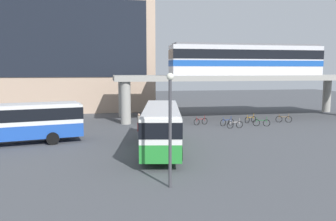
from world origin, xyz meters
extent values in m
plane|color=#47494F|center=(0.00, 10.00, 0.00)|extent=(120.00, 120.00, 0.00)
cube|color=tan|center=(-8.84, 28.87, 9.15)|extent=(25.06, 11.56, 18.31)
cube|color=black|center=(-8.84, 23.04, 10.07)|extent=(22.56, 0.10, 10.25)
cube|color=#9E9B93|center=(13.27, 16.26, 4.95)|extent=(31.09, 7.34, 0.60)
cylinder|color=#9E9B93|center=(-1.08, 13.39, 2.32)|extent=(1.10, 1.10, 4.65)
cylinder|color=#9E9B93|center=(-1.08, 19.13, 2.32)|extent=(1.10, 1.10, 4.65)
cylinder|color=#9E9B93|center=(27.61, 19.13, 2.32)|extent=(1.10, 1.10, 4.65)
cube|color=silver|center=(14.12, 16.26, 7.05)|extent=(19.19, 2.90, 3.60)
cube|color=#194CA5|center=(14.12, 16.26, 6.69)|extent=(19.25, 2.96, 0.70)
cube|color=black|center=(14.12, 16.26, 7.77)|extent=(19.25, 2.96, 1.10)
cube|color=slate|center=(14.12, 16.26, 8.97)|extent=(18.43, 2.61, 0.24)
cube|color=#268C33|center=(0.75, 0.72, 1.05)|extent=(4.38, 11.27, 1.10)
cube|color=white|center=(0.75, 0.72, 2.35)|extent=(4.38, 11.27, 1.50)
cube|color=black|center=(0.75, 0.72, 2.43)|extent=(4.42, 11.31, 0.96)
cube|color=silver|center=(0.75, 0.72, 3.16)|extent=(4.16, 10.70, 0.12)
cylinder|color=black|center=(0.13, 4.40, 0.50)|extent=(0.45, 1.03, 1.00)
cylinder|color=black|center=(2.59, 3.97, 0.50)|extent=(0.45, 1.03, 1.00)
cylinder|color=black|center=(-1.02, -2.10, 0.50)|extent=(0.45, 1.03, 1.00)
cylinder|color=black|center=(1.44, -2.53, 0.50)|extent=(0.45, 1.03, 1.00)
cube|color=#1E4CB2|center=(-10.70, 4.67, 1.05)|extent=(11.28, 4.63, 1.10)
cube|color=silver|center=(-10.70, 4.67, 2.35)|extent=(11.28, 4.63, 1.50)
cube|color=black|center=(-10.70, 4.67, 2.43)|extent=(11.32, 4.68, 0.96)
cube|color=silver|center=(-10.70, 4.67, 3.16)|extent=(10.71, 4.40, 0.12)
cylinder|color=black|center=(-7.43, 4.06, 0.50)|extent=(1.04, 0.47, 1.00)
cylinder|color=black|center=(-7.93, 6.51, 0.50)|extent=(1.04, 0.47, 1.00)
torus|color=black|center=(13.23, 11.87, 0.34)|extent=(0.70, 0.35, 0.74)
torus|color=black|center=(12.27, 11.45, 0.34)|extent=(0.70, 0.35, 0.74)
cylinder|color=orange|center=(12.75, 11.66, 0.62)|extent=(0.98, 0.47, 0.05)
cylinder|color=orange|center=(12.27, 11.45, 0.64)|extent=(0.04, 0.04, 0.55)
cylinder|color=orange|center=(13.23, 11.87, 0.69)|extent=(0.04, 0.04, 0.65)
torus|color=black|center=(17.06, 11.03, 0.34)|extent=(0.71, 0.31, 0.74)
torus|color=black|center=(16.08, 11.40, 0.34)|extent=(0.71, 0.31, 0.74)
cylinder|color=#996626|center=(16.57, 11.22, 0.62)|extent=(1.00, 0.41, 0.05)
cylinder|color=#996626|center=(16.08, 11.40, 0.64)|extent=(0.04, 0.04, 0.55)
cylinder|color=#996626|center=(17.06, 11.03, 0.69)|extent=(0.04, 0.04, 0.65)
torus|color=black|center=(9.93, 10.35, 0.34)|extent=(0.72, 0.28, 0.74)
torus|color=black|center=(8.93, 10.04, 0.34)|extent=(0.72, 0.28, 0.74)
cylinder|color=#1E3FA5|center=(9.43, 10.20, 0.62)|extent=(1.02, 0.36, 0.05)
cylinder|color=#1E3FA5|center=(8.93, 10.04, 0.64)|extent=(0.04, 0.04, 0.55)
cylinder|color=#1E3FA5|center=(9.93, 10.35, 0.69)|extent=(0.04, 0.04, 0.65)
torus|color=black|center=(10.19, 8.65, 0.34)|extent=(0.74, 0.12, 0.74)
torus|color=black|center=(9.14, 8.56, 0.34)|extent=(0.74, 0.12, 0.74)
cylinder|color=silver|center=(9.67, 8.61, 0.62)|extent=(1.05, 0.14, 0.05)
cylinder|color=silver|center=(9.14, 8.56, 0.64)|extent=(0.04, 0.04, 0.55)
cylinder|color=silver|center=(10.19, 8.65, 0.69)|extent=(0.04, 0.04, 0.65)
torus|color=black|center=(7.34, 11.50, 0.34)|extent=(0.72, 0.30, 0.74)
torus|color=black|center=(6.35, 11.16, 0.34)|extent=(0.72, 0.30, 0.74)
cylinder|color=#B21E1E|center=(6.85, 11.33, 0.62)|extent=(1.01, 0.39, 0.05)
cylinder|color=#B21E1E|center=(6.35, 11.16, 0.64)|extent=(0.04, 0.04, 0.55)
cylinder|color=#B21E1E|center=(7.34, 11.50, 0.69)|extent=(0.04, 0.04, 0.65)
torus|color=black|center=(13.40, 9.09, 0.34)|extent=(0.71, 0.31, 0.74)
torus|color=black|center=(12.41, 9.46, 0.34)|extent=(0.71, 0.31, 0.74)
cylinder|color=#1E7F33|center=(12.91, 9.28, 0.62)|extent=(1.00, 0.41, 0.05)
cylinder|color=#1E7F33|center=(12.41, 9.46, 0.64)|extent=(0.04, 0.04, 0.55)
cylinder|color=#1E7F33|center=(13.40, 9.09, 0.69)|extent=(0.04, 0.04, 0.65)
cylinder|color=maroon|center=(-0.10, 8.76, 0.42)|extent=(0.32, 0.32, 0.83)
cube|color=gray|center=(-0.10, 8.76, 1.16)|extent=(0.33, 0.44, 0.66)
sphere|color=tan|center=(-0.10, 8.76, 1.60)|extent=(0.23, 0.23, 0.23)
cylinder|color=#33663F|center=(2.84, 8.89, 0.40)|extent=(0.32, 0.32, 0.80)
cube|color=#33663F|center=(2.84, 8.89, 1.12)|extent=(0.43, 0.31, 0.63)
sphere|color=tan|center=(2.84, 8.89, 1.54)|extent=(0.22, 0.22, 0.22)
cylinder|color=#3F3F44|center=(-0.15, -7.25, 2.71)|extent=(0.16, 0.16, 5.43)
sphere|color=silver|center=(-0.15, -7.25, 5.58)|extent=(0.36, 0.36, 0.36)
camera|label=1|loc=(-3.28, -23.33, 5.90)|focal=35.93mm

